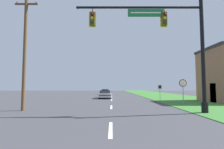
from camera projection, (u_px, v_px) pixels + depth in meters
name	position (u px, v px, depth m)	size (l,w,h in m)	color
grass_verge_right	(170.00, 97.00, 31.31)	(10.00, 110.00, 0.04)	#38752D
road_center_line	(112.00, 100.00, 23.35)	(0.16, 34.80, 0.01)	silver
signal_mast	(172.00, 40.00, 12.22)	(9.11, 0.47, 8.26)	black
car_ahead	(105.00, 94.00, 27.12)	(1.91, 4.30, 1.19)	black
far_car	(106.00, 92.00, 42.18)	(1.82, 4.63, 1.19)	black
stop_sign	(183.00, 86.00, 17.29)	(0.76, 0.07, 2.50)	gray
route_sign_post	(160.00, 89.00, 22.67)	(0.55, 0.06, 2.03)	gray
utility_pole_near	(25.00, 48.00, 13.52)	(1.80, 0.26, 9.21)	brown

